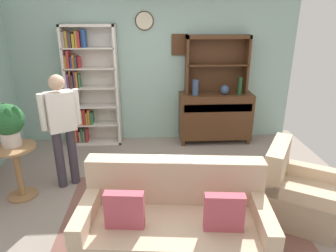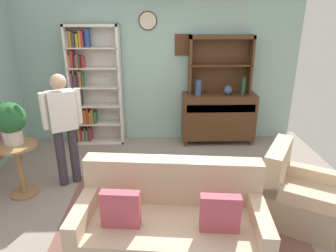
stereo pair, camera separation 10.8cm
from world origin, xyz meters
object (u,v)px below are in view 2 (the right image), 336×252
bookshelf (92,86)px  plant_stand (19,164)px  potted_plant_large (10,120)px  sideboard_hutch (220,56)px  person_reading (63,123)px  coffee_table (179,182)px  bottle_wine (243,86)px  vase_tall (198,88)px  armchair_floral (296,197)px  vase_round (228,90)px  sideboard (218,116)px  couch_floral (171,225)px  book_stack (172,172)px

bookshelf → plant_stand: bookshelf is taller
plant_stand → potted_plant_large: (-0.03, 0.04, 0.59)m
bookshelf → sideboard_hutch: size_ratio=1.91×
person_reading → coffee_table: bearing=-22.7°
sideboard_hutch → bottle_wine: bearing=-27.0°
vase_tall → sideboard_hutch: bearing=25.9°
armchair_floral → vase_round: bearing=99.4°
plant_stand → bookshelf: bearing=70.0°
sideboard → plant_stand: sideboard is taller
vase_round → couch_floral: (-1.11, -2.67, -0.69)m
armchair_floral → coffee_table: armchair_floral is taller
sideboard_hutch → vase_tall: bearing=-154.1°
sideboard_hutch → couch_floral: (-0.98, -2.85, -1.25)m
vase_round → plant_stand: size_ratio=0.24×
bookshelf → couch_floral: (1.28, -2.82, -0.74)m
person_reading → armchair_floral: bearing=-17.4°
plant_stand → coffee_table: 2.09m
sideboard_hutch → person_reading: (-2.35, -1.49, -0.65)m
sideboard → plant_stand: (-2.89, -1.65, -0.07)m
sideboard → coffee_table: size_ratio=1.62×
plant_stand → book_stack: size_ratio=3.94×
person_reading → bottle_wine: bearing=25.3°
plant_stand → armchair_floral: bearing=-10.4°
potted_plant_large → book_stack: size_ratio=2.96×
sideboard → vase_round: vase_round is taller
vase_tall → bottle_wine: bearing=-0.7°
coffee_table → vase_round: bearing=63.5°
sideboard_hutch → plant_stand: (-2.89, -1.76, -1.12)m
sideboard_hutch → potted_plant_large: bearing=-149.6°
couch_floral → book_stack: (0.05, 0.79, 0.15)m
bookshelf → sideboard_hutch: bearing=0.7°
potted_plant_large → coffee_table: size_ratio=0.67×
potted_plant_large → person_reading: (0.57, 0.22, -0.13)m
bookshelf → plant_stand: 1.94m
plant_stand → book_stack: bearing=-8.8°
couch_floral → person_reading: size_ratio=1.20×
armchair_floral → plant_stand: 3.45m
sideboard → couch_floral: bearing=-109.6°
armchair_floral → potted_plant_large: 3.56m
sideboard → person_reading: bearing=-149.5°
book_stack → bookshelf: bearing=123.1°
bookshelf → book_stack: 2.50m
sideboard → sideboard_hutch: (0.00, 0.11, 1.05)m
bookshelf → person_reading: bookshelf is taller
vase_tall → armchair_floral: size_ratio=0.26×
sideboard_hutch → plant_stand: size_ratio=1.53×
armchair_floral → sideboard_hutch: bearing=101.7°
person_reading → book_stack: (1.42, -0.57, -0.45)m
bottle_wine → potted_plant_large: size_ratio=0.58×
sideboard_hutch → potted_plant_large: 3.43m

